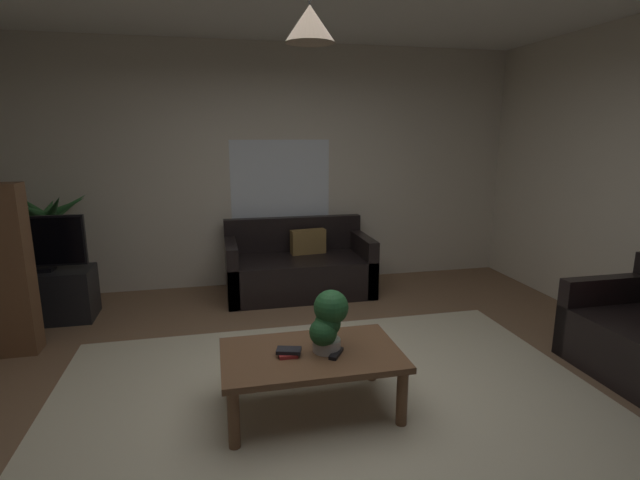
% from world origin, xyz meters
% --- Properties ---
extents(floor, '(5.79, 5.44, 0.02)m').
position_xyz_m(floor, '(0.00, 0.00, -0.01)').
color(floor, brown).
rests_on(floor, ground).
extents(rug, '(3.76, 2.99, 0.01)m').
position_xyz_m(rug, '(0.00, -0.20, 0.00)').
color(rug, beige).
rests_on(rug, ground).
extents(wall_back, '(5.91, 0.06, 2.77)m').
position_xyz_m(wall_back, '(0.00, 2.75, 1.38)').
color(wall_back, beige).
rests_on(wall_back, ground).
extents(window_pane, '(1.16, 0.01, 1.19)m').
position_xyz_m(window_pane, '(0.07, 2.72, 1.11)').
color(window_pane, white).
extents(couch_under_window, '(1.60, 0.82, 0.82)m').
position_xyz_m(couch_under_window, '(0.19, 2.25, 0.28)').
color(couch_under_window, black).
rests_on(couch_under_window, ground).
extents(coffee_table, '(1.14, 0.69, 0.41)m').
position_xyz_m(coffee_table, '(-0.14, -0.09, 0.35)').
color(coffee_table, brown).
rests_on(coffee_table, ground).
extents(book_on_table_0, '(0.12, 0.11, 0.02)m').
position_xyz_m(book_on_table_0, '(-0.30, -0.11, 0.42)').
color(book_on_table_0, '#B22D2D').
rests_on(book_on_table_0, coffee_table).
extents(book_on_table_1, '(0.17, 0.13, 0.02)m').
position_xyz_m(book_on_table_1, '(-0.29, -0.11, 0.44)').
color(book_on_table_1, black).
rests_on(book_on_table_1, coffee_table).
extents(remote_on_table_0, '(0.13, 0.16, 0.02)m').
position_xyz_m(remote_on_table_0, '(-0.00, -0.17, 0.42)').
color(remote_on_table_0, black).
rests_on(remote_on_table_0, coffee_table).
extents(potted_plant_on_table, '(0.26, 0.24, 0.40)m').
position_xyz_m(potted_plant_on_table, '(-0.04, -0.10, 0.62)').
color(potted_plant_on_table, beige).
rests_on(potted_plant_on_table, coffee_table).
extents(tv_stand, '(0.90, 0.44, 0.50)m').
position_xyz_m(tv_stand, '(-2.34, 1.97, 0.25)').
color(tv_stand, black).
rests_on(tv_stand, ground).
extents(tv, '(0.85, 0.16, 0.53)m').
position_xyz_m(tv, '(-2.34, 1.95, 0.77)').
color(tv, black).
rests_on(tv, tv_stand).
extents(potted_palm_corner, '(0.88, 0.83, 1.25)m').
position_xyz_m(potted_palm_corner, '(-2.36, 2.37, 0.60)').
color(potted_palm_corner, '#B77051').
rests_on(potted_palm_corner, ground).
extents(pendant_lamp, '(0.28, 0.28, 0.51)m').
position_xyz_m(pendant_lamp, '(-0.14, -0.09, 2.36)').
color(pendant_lamp, black).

